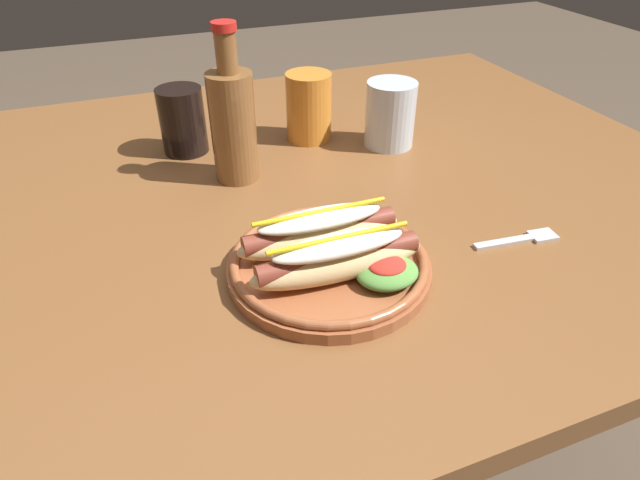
{
  "coord_description": "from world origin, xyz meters",
  "views": [
    {
      "loc": [
        -0.21,
        -0.72,
        1.16
      ],
      "look_at": [
        -0.01,
        -0.2,
        0.77
      ],
      "focal_mm": 30.39,
      "sensor_mm": 36.0,
      "label": 1
    }
  ],
  "objects_px": {
    "hot_dog_plate": "(331,256)",
    "extra_cup": "(309,107)",
    "fork": "(522,239)",
    "glass_bottle": "(233,122)",
    "water_cup": "(390,114)",
    "soda_cup": "(182,121)"
  },
  "relations": [
    {
      "from": "soda_cup",
      "to": "fork",
      "type": "bearing_deg",
      "value": -50.02
    },
    {
      "from": "fork",
      "to": "water_cup",
      "type": "bearing_deg",
      "value": 100.69
    },
    {
      "from": "water_cup",
      "to": "extra_cup",
      "type": "relative_size",
      "value": 0.95
    },
    {
      "from": "hot_dog_plate",
      "to": "water_cup",
      "type": "height_order",
      "value": "water_cup"
    },
    {
      "from": "hot_dog_plate",
      "to": "soda_cup",
      "type": "relative_size",
      "value": 2.24
    },
    {
      "from": "extra_cup",
      "to": "glass_bottle",
      "type": "xyz_separation_m",
      "value": [
        -0.16,
        -0.1,
        0.03
      ]
    },
    {
      "from": "extra_cup",
      "to": "glass_bottle",
      "type": "bearing_deg",
      "value": -148.1
    },
    {
      "from": "fork",
      "to": "hot_dog_plate",
      "type": "bearing_deg",
      "value": 179.85
    },
    {
      "from": "hot_dog_plate",
      "to": "fork",
      "type": "distance_m",
      "value": 0.27
    },
    {
      "from": "hot_dog_plate",
      "to": "water_cup",
      "type": "distance_m",
      "value": 0.39
    },
    {
      "from": "water_cup",
      "to": "glass_bottle",
      "type": "bearing_deg",
      "value": -175.44
    },
    {
      "from": "soda_cup",
      "to": "water_cup",
      "type": "distance_m",
      "value": 0.36
    },
    {
      "from": "fork",
      "to": "soda_cup",
      "type": "distance_m",
      "value": 0.58
    },
    {
      "from": "fork",
      "to": "glass_bottle",
      "type": "xyz_separation_m",
      "value": [
        -0.31,
        0.32,
        0.09
      ]
    },
    {
      "from": "hot_dog_plate",
      "to": "extra_cup",
      "type": "xyz_separation_m",
      "value": [
        0.11,
        0.39,
        0.03
      ]
    },
    {
      "from": "hot_dog_plate",
      "to": "extra_cup",
      "type": "relative_size",
      "value": 2.09
    },
    {
      "from": "soda_cup",
      "to": "water_cup",
      "type": "relative_size",
      "value": 0.99
    },
    {
      "from": "soda_cup",
      "to": "hot_dog_plate",
      "type": "bearing_deg",
      "value": -75.78
    },
    {
      "from": "water_cup",
      "to": "glass_bottle",
      "type": "relative_size",
      "value": 0.47
    },
    {
      "from": "hot_dog_plate",
      "to": "extra_cup",
      "type": "distance_m",
      "value": 0.41
    },
    {
      "from": "glass_bottle",
      "to": "soda_cup",
      "type": "bearing_deg",
      "value": 115.25
    },
    {
      "from": "hot_dog_plate",
      "to": "fork",
      "type": "xyz_separation_m",
      "value": [
        0.27,
        -0.03,
        -0.02
      ]
    }
  ]
}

